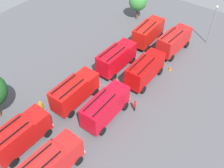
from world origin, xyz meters
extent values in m
plane|color=#4C4C51|center=(0.00, 0.00, 0.00)|extent=(63.68, 63.68, 0.00)
cube|color=red|center=(-11.26, -2.70, 2.10)|extent=(2.32, 2.60, 2.60)
cube|color=#8C9EAD|center=(-10.21, -2.75, 2.41)|extent=(0.18, 2.13, 1.46)
cube|color=black|center=(-14.72, -1.84, 3.82)|extent=(4.32, 0.33, 0.12)
cube|color=black|center=(-14.79, -3.22, 3.82)|extent=(4.32, 0.33, 0.12)
cube|color=silver|center=(-10.06, -2.75, 0.95)|extent=(0.31, 2.38, 0.28)
cylinder|color=black|center=(-11.00, -1.51, 0.55)|extent=(1.12, 0.40, 1.10)
cylinder|color=black|center=(-11.12, -3.90, 0.55)|extent=(1.12, 0.40, 1.10)
cube|color=red|center=(-1.83, -2.20, 2.10)|extent=(2.25, 2.55, 2.60)
cube|color=#8C9EAD|center=(-0.78, -2.18, 2.41)|extent=(0.13, 2.13, 1.46)
cube|color=red|center=(-5.33, -2.28, 2.25)|extent=(4.85, 2.60, 2.90)
cube|color=black|center=(-5.35, -1.59, 3.82)|extent=(4.32, 0.21, 0.12)
cube|color=black|center=(-5.32, -2.96, 3.82)|extent=(4.32, 0.21, 0.12)
cube|color=silver|center=(-0.63, -2.17, 0.95)|extent=(0.25, 2.38, 0.28)
cylinder|color=black|center=(-1.66, -1.00, 0.55)|extent=(1.11, 0.37, 1.10)
cylinder|color=black|center=(-1.61, -3.40, 0.55)|extent=(1.11, 0.37, 1.10)
cylinder|color=black|center=(-6.56, -1.10, 0.55)|extent=(1.11, 0.37, 1.10)
cylinder|color=black|center=(-6.51, -3.50, 0.55)|extent=(1.11, 0.37, 1.10)
cube|color=red|center=(7.10, -2.34, 2.10)|extent=(2.24, 2.53, 2.60)
cube|color=#8C9EAD|center=(8.15, -2.33, 2.41)|extent=(0.11, 2.13, 1.46)
cube|color=red|center=(3.60, -2.40, 2.25)|extent=(4.84, 2.57, 2.90)
cube|color=black|center=(3.59, -1.71, 3.82)|extent=(4.32, 0.19, 0.12)
cube|color=black|center=(3.61, -3.08, 3.82)|extent=(4.32, 0.19, 0.12)
cube|color=silver|center=(8.30, -2.32, 0.95)|extent=(0.24, 2.38, 0.28)
cylinder|color=black|center=(7.28, -1.14, 0.55)|extent=(1.11, 0.37, 1.10)
cylinder|color=black|center=(7.32, -3.54, 0.55)|extent=(1.11, 0.37, 1.10)
cylinder|color=black|center=(2.38, -1.22, 0.55)|extent=(1.11, 0.37, 1.10)
cylinder|color=black|center=(2.42, -3.61, 0.55)|extent=(1.11, 0.37, 1.10)
cube|color=red|center=(16.01, -2.45, 2.10)|extent=(2.34, 2.62, 2.60)
cube|color=#8C9EAD|center=(17.06, -2.51, 2.41)|extent=(0.20, 2.13, 1.46)
cube|color=red|center=(12.51, -2.25, 2.25)|extent=(4.93, 2.77, 2.90)
cube|color=black|center=(12.55, -1.56, 3.82)|extent=(4.32, 0.36, 0.12)
cube|color=black|center=(12.48, -2.94, 3.82)|extent=(4.32, 0.36, 0.12)
cube|color=silver|center=(17.21, -2.51, 0.95)|extent=(0.33, 2.38, 0.28)
cylinder|color=black|center=(16.28, -1.26, 0.55)|extent=(1.12, 0.41, 1.10)
cylinder|color=black|center=(16.14, -3.66, 0.55)|extent=(1.12, 0.41, 1.10)
cylinder|color=black|center=(11.38, -0.99, 0.55)|extent=(1.12, 0.41, 1.10)
cylinder|color=black|center=(11.25, -3.38, 0.55)|extent=(1.12, 0.41, 1.10)
cube|color=red|center=(-10.85, 2.69, 2.10)|extent=(2.22, 2.52, 2.60)
cube|color=#8C9EAD|center=(-9.80, 2.69, 2.41)|extent=(0.10, 2.13, 1.46)
cube|color=red|center=(-14.35, 2.72, 2.25)|extent=(4.82, 2.54, 2.90)
cube|color=black|center=(-14.34, 3.41, 3.82)|extent=(4.32, 0.15, 0.12)
cube|color=black|center=(-14.35, 2.03, 3.82)|extent=(4.32, 0.15, 0.12)
cube|color=silver|center=(-9.65, 2.69, 0.95)|extent=(0.22, 2.38, 0.28)
cylinder|color=black|center=(-10.64, 3.89, 0.55)|extent=(1.10, 0.36, 1.10)
cylinder|color=black|center=(-10.65, 1.49, 0.55)|extent=(1.10, 0.36, 1.10)
cylinder|color=black|center=(-15.54, 3.93, 0.55)|extent=(1.10, 0.36, 1.10)
cylinder|color=black|center=(-15.55, 1.53, 0.55)|extent=(1.10, 0.36, 1.10)
cube|color=red|center=(-2.15, 2.60, 2.10)|extent=(2.23, 2.53, 2.60)
cube|color=#8C9EAD|center=(-1.10, 2.61, 2.41)|extent=(0.10, 2.13, 1.46)
cube|color=red|center=(-5.65, 2.56, 2.25)|extent=(4.83, 2.56, 2.90)
cube|color=black|center=(-5.66, 3.24, 3.82)|extent=(4.32, 0.17, 0.12)
cube|color=black|center=(-5.64, 1.87, 3.82)|extent=(4.32, 0.17, 0.12)
cube|color=silver|center=(-0.95, 2.61, 0.95)|extent=(0.23, 2.38, 0.28)
cylinder|color=black|center=(-1.96, 3.80, 0.55)|extent=(1.10, 0.36, 1.10)
cylinder|color=black|center=(-1.94, 1.40, 0.55)|extent=(1.10, 0.36, 1.10)
cylinder|color=black|center=(-6.86, 3.74, 0.55)|extent=(1.10, 0.36, 1.10)
cylinder|color=black|center=(-6.84, 1.34, 0.55)|extent=(1.10, 0.36, 1.10)
cube|color=red|center=(6.77, 2.42, 2.10)|extent=(2.22, 2.52, 2.60)
cube|color=#8C9EAD|center=(7.82, 2.41, 2.41)|extent=(0.10, 2.13, 1.46)
cube|color=red|center=(3.27, 2.45, 2.25)|extent=(4.82, 2.54, 2.90)
cube|color=black|center=(3.28, 3.14, 3.82)|extent=(4.32, 0.16, 0.12)
cube|color=black|center=(3.27, 1.76, 3.82)|extent=(4.32, 0.16, 0.12)
cube|color=silver|center=(7.97, 2.41, 0.95)|extent=(0.22, 2.38, 0.28)
cylinder|color=black|center=(6.98, 3.62, 0.55)|extent=(1.10, 0.36, 1.10)
cylinder|color=black|center=(6.96, 1.22, 0.55)|extent=(1.10, 0.36, 1.10)
cylinder|color=black|center=(2.08, 3.66, 0.55)|extent=(1.10, 0.36, 1.10)
cylinder|color=black|center=(2.06, 1.26, 0.55)|extent=(1.10, 0.36, 1.10)
cube|color=red|center=(15.75, 2.51, 2.10)|extent=(2.32, 2.61, 2.60)
cube|color=#8C9EAD|center=(16.80, 2.56, 2.41)|extent=(0.18, 2.13, 1.46)
cube|color=red|center=(12.25, 2.34, 2.25)|extent=(4.92, 2.73, 2.90)
cube|color=black|center=(12.22, 3.02, 3.82)|extent=(4.32, 0.33, 0.12)
cube|color=black|center=(12.29, 1.65, 3.82)|extent=(4.32, 0.33, 0.12)
cube|color=silver|center=(16.95, 2.57, 0.95)|extent=(0.32, 2.38, 0.28)
cylinder|color=black|center=(15.89, 3.72, 0.55)|extent=(1.12, 0.40, 1.10)
cylinder|color=black|center=(16.01, 1.32, 0.55)|extent=(1.12, 0.40, 1.10)
cylinder|color=black|center=(11.00, 3.48, 0.55)|extent=(1.12, 0.40, 1.10)
cylinder|color=black|center=(11.11, 1.08, 0.55)|extent=(1.12, 0.40, 1.10)
cylinder|color=black|center=(-1.10, -4.54, 0.39)|extent=(0.16, 0.16, 0.78)
cylinder|color=black|center=(-0.93, -4.43, 0.39)|extent=(0.16, 0.16, 0.78)
cube|color=#B7140F|center=(-1.02, -4.48, 1.12)|extent=(0.48, 0.43, 0.68)
sphere|color=#9E704C|center=(-1.02, -4.48, 1.57)|extent=(0.22, 0.22, 0.22)
cylinder|color=#B7140F|center=(-1.02, -4.48, 1.66)|extent=(0.28, 0.28, 0.07)
cylinder|color=black|center=(-8.42, 4.91, 0.42)|extent=(0.16, 0.16, 0.85)
cylinder|color=black|center=(-8.60, 5.02, 0.42)|extent=(0.16, 0.16, 0.85)
cube|color=orange|center=(-8.51, 4.96, 1.22)|extent=(0.48, 0.43, 0.74)
sphere|color=#9E704C|center=(-8.51, 4.96, 1.71)|extent=(0.24, 0.24, 0.24)
cylinder|color=orange|center=(-8.51, 4.96, 1.80)|extent=(0.30, 0.30, 0.07)
cylinder|color=brown|center=(19.11, 8.41, 1.06)|extent=(0.42, 0.42, 2.12)
sphere|color=#337A33|center=(19.11, 8.41, 3.56)|extent=(3.39, 3.39, 3.39)
cone|color=#F2600C|center=(9.10, -4.30, 0.31)|extent=(0.43, 0.43, 0.62)
cone|color=#F2600C|center=(1.45, 4.67, 0.29)|extent=(0.40, 0.40, 0.57)
cylinder|color=slate|center=(19.51, -5.90, 3.29)|extent=(0.16, 0.16, 6.58)
sphere|color=#F2EFCC|center=(19.51, -5.90, 6.76)|extent=(0.36, 0.36, 0.36)
camera|label=1|loc=(-20.65, -15.70, 26.00)|focal=41.72mm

